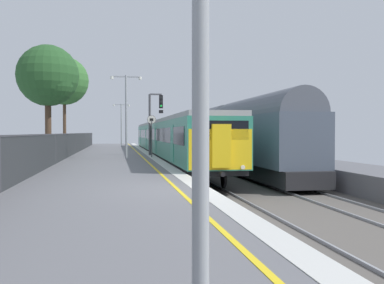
{
  "coord_description": "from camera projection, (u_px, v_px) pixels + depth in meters",
  "views": [
    {
      "loc": [
        -2.19,
        -13.22,
        1.73
      ],
      "look_at": [
        1.4,
        7.39,
        1.27
      ],
      "focal_mm": 41.04,
      "sensor_mm": 36.0,
      "label": 1
    }
  ],
  "objects": [
    {
      "name": "speed_limit_sign",
      "position": [
        152.0,
        131.0,
        30.19
      ],
      "size": [
        0.59,
        0.08,
        2.9
      ],
      "color": "#59595B",
      "rests_on": "ground"
    },
    {
      "name": "signal_gantry",
      "position": [
        154.0,
        117.0,
        33.12
      ],
      "size": [
        1.1,
        0.24,
        4.66
      ],
      "color": "#47474C",
      "rests_on": "ground"
    },
    {
      "name": "platform_lamp_far",
      "position": [
        121.0,
        121.0,
        53.18
      ],
      "size": [
        2.0,
        0.2,
        5.18
      ],
      "color": "#93999E",
      "rests_on": "ground"
    },
    {
      "name": "background_tree_left",
      "position": [
        49.0,
        77.0,
        29.11
      ],
      "size": [
        4.08,
        4.08,
        7.55
      ],
      "color": "#473323",
      "rests_on": "ground"
    },
    {
      "name": "freight_train_adjacent_track",
      "position": [
        209.0,
        134.0,
        39.56
      ],
      "size": [
        2.6,
        42.12,
        4.76
      ],
      "color": "#232326",
      "rests_on": "ground"
    },
    {
      "name": "commuter_train_at_platform",
      "position": [
        166.0,
        138.0,
        37.54
      ],
      "size": [
        2.83,
        39.9,
        3.81
      ],
      "color": "#2D846B",
      "rests_on": "ground"
    },
    {
      "name": "platform_back_fence",
      "position": [
        0.0,
        163.0,
        12.48
      ],
      "size": [
        0.07,
        99.0,
        1.65
      ],
      "color": "#282B2D",
      "rests_on": "ground"
    },
    {
      "name": "platform_lamp_mid",
      "position": [
        126.0,
        109.0,
        28.33
      ],
      "size": [
        2.0,
        0.2,
        5.42
      ],
      "color": "#93999E",
      "rests_on": "ground"
    },
    {
      "name": "background_tree_centre",
      "position": [
        64.0,
        83.0,
        42.7
      ],
      "size": [
        4.66,
        4.66,
        9.06
      ],
      "color": "#473323",
      "rests_on": "ground"
    },
    {
      "name": "ground",
      "position": [
        270.0,
        206.0,
        13.9
      ],
      "size": [
        17.4,
        110.0,
        1.21
      ],
      "color": "slate"
    }
  ]
}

